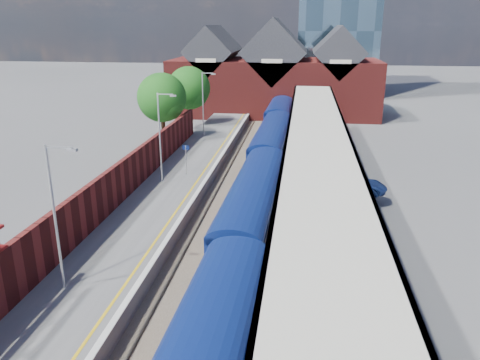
% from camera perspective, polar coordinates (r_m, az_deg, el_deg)
% --- Properties ---
extents(ground, '(240.00, 240.00, 0.00)m').
position_cam_1_polar(ground, '(44.25, 1.71, 1.54)').
color(ground, '#5B5B5E').
rests_on(ground, ground).
extents(ballast_bed, '(6.00, 76.00, 0.06)m').
position_cam_1_polar(ballast_bed, '(34.86, -0.03, -3.16)').
color(ballast_bed, '#473D33').
rests_on(ballast_bed, ground).
extents(rails, '(4.51, 76.00, 0.14)m').
position_cam_1_polar(rails, '(34.83, -0.03, -3.02)').
color(rails, slate).
rests_on(rails, ground).
extents(left_platform, '(5.00, 76.00, 1.00)m').
position_cam_1_polar(left_platform, '(35.80, -8.80, -1.99)').
color(left_platform, '#565659').
rests_on(left_platform, ground).
extents(right_platform, '(6.00, 76.00, 1.00)m').
position_cam_1_polar(right_platform, '(34.46, 9.91, -2.88)').
color(right_platform, '#565659').
rests_on(right_platform, ground).
extents(coping_left, '(0.30, 76.00, 0.05)m').
position_cam_1_polar(coping_left, '(35.05, -5.15, -1.38)').
color(coping_left, silver).
rests_on(coping_left, left_platform).
extents(coping_right, '(0.30, 76.00, 0.05)m').
position_cam_1_polar(coping_right, '(34.25, 5.20, -1.86)').
color(coping_right, silver).
rests_on(coping_right, right_platform).
extents(yellow_line, '(0.14, 76.00, 0.01)m').
position_cam_1_polar(yellow_line, '(35.19, -6.10, -1.36)').
color(yellow_line, yellow).
rests_on(yellow_line, left_platform).
extents(train, '(3.19, 65.96, 3.45)m').
position_cam_1_polar(train, '(37.75, 3.02, 1.89)').
color(train, navy).
rests_on(train, ground).
extents(canopy, '(4.50, 52.00, 4.48)m').
position_cam_1_polar(canopy, '(34.93, 9.39, 5.61)').
color(canopy, navy).
rests_on(canopy, right_platform).
extents(lamp_post_b, '(1.48, 0.18, 7.00)m').
position_cam_1_polar(lamp_post_b, '(22.48, -21.43, -3.42)').
color(lamp_post_b, '#A5A8AA').
rests_on(lamp_post_b, left_platform).
extents(lamp_post_c, '(1.48, 0.18, 7.00)m').
position_cam_1_polar(lamp_post_c, '(36.62, -9.57, 5.78)').
color(lamp_post_c, '#A5A8AA').
rests_on(lamp_post_c, left_platform).
extents(lamp_post_d, '(1.48, 0.18, 7.00)m').
position_cam_1_polar(lamp_post_d, '(51.85, -4.40, 9.67)').
color(lamp_post_d, '#A5A8AA').
rests_on(lamp_post_d, left_platform).
extents(platform_sign, '(0.55, 0.08, 2.50)m').
position_cam_1_polar(platform_sign, '(38.67, -6.60, 3.07)').
color(platform_sign, '#A5A8AA').
rests_on(platform_sign, left_platform).
extents(brick_wall, '(0.35, 50.00, 3.86)m').
position_cam_1_polar(brick_wall, '(30.36, -17.09, -2.47)').
color(brick_wall, maroon).
rests_on(brick_wall, left_platform).
extents(station_building, '(30.00, 12.12, 13.78)m').
position_cam_1_polar(station_building, '(70.64, 4.21, 12.39)').
color(station_building, maroon).
rests_on(station_building, ground).
extents(tree_near, '(5.20, 5.20, 8.10)m').
position_cam_1_polar(tree_near, '(50.78, -9.37, 9.71)').
color(tree_near, '#382314').
rests_on(tree_near, ground).
extents(tree_far, '(5.20, 5.20, 8.10)m').
position_cam_1_polar(tree_far, '(58.16, -6.12, 10.94)').
color(tree_far, '#382314').
rests_on(tree_far, ground).
extents(parked_car_silver, '(4.05, 1.92, 1.28)m').
position_cam_1_polar(parked_car_silver, '(29.81, 11.71, -4.08)').
color(parked_car_silver, '#B8B8BD').
rests_on(parked_car_silver, right_platform).
extents(parked_car_dark, '(4.27, 2.54, 1.16)m').
position_cam_1_polar(parked_car_dark, '(27.38, 11.38, -6.29)').
color(parked_car_dark, black).
rests_on(parked_car_dark, right_platform).
extents(parked_car_blue, '(4.60, 2.39, 1.24)m').
position_cam_1_polar(parked_car_blue, '(35.58, 13.97, -0.54)').
color(parked_car_blue, navy).
rests_on(parked_car_blue, right_platform).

